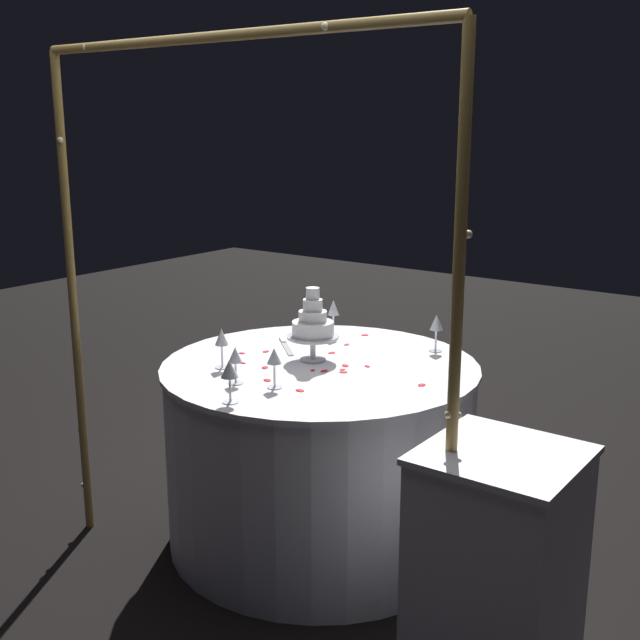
# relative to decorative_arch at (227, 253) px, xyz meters

# --- Properties ---
(ground_plane) EXTENTS (12.00, 12.00, 0.00)m
(ground_plane) POSITION_rel_decorative_arch_xyz_m (-0.00, -0.55, -1.33)
(ground_plane) COLOR black
(decorative_arch) EXTENTS (1.84, 0.06, 2.07)m
(decorative_arch) POSITION_rel_decorative_arch_xyz_m (0.00, 0.00, 0.00)
(decorative_arch) COLOR olive
(decorative_arch) RESTS_ON ground
(main_table) EXTENTS (1.33, 1.33, 0.79)m
(main_table) POSITION_rel_decorative_arch_xyz_m (-0.00, -0.55, -0.94)
(main_table) COLOR white
(main_table) RESTS_ON ground
(side_table) EXTENTS (0.46, 0.46, 0.82)m
(side_table) POSITION_rel_decorative_arch_xyz_m (-1.02, -0.08, -0.92)
(side_table) COLOR white
(side_table) RESTS_ON ground
(tiered_cake) EXTENTS (0.22, 0.22, 0.31)m
(tiered_cake) POSITION_rel_decorative_arch_xyz_m (0.06, -0.57, -0.39)
(tiered_cake) COLOR silver
(tiered_cake) RESTS_ON main_table
(wine_glass_0) EXTENTS (0.07, 0.07, 0.16)m
(wine_glass_0) POSITION_rel_decorative_arch_xyz_m (-0.02, 0.02, -0.42)
(wine_glass_0) COLOR silver
(wine_glass_0) RESTS_ON main_table
(wine_glass_1) EXTENTS (0.06, 0.06, 0.16)m
(wine_glass_1) POSITION_rel_decorative_arch_xyz_m (-0.04, -0.20, -0.42)
(wine_glass_1) COLOR silver
(wine_glass_1) RESTS_ON main_table
(wine_glass_2) EXTENTS (0.06, 0.06, 0.17)m
(wine_glass_2) POSITION_rel_decorative_arch_xyz_m (-0.29, -1.01, -0.42)
(wine_glass_2) COLOR silver
(wine_glass_2) RESTS_ON main_table
(wine_glass_3) EXTENTS (0.06, 0.06, 0.15)m
(wine_glass_3) POSITION_rel_decorative_arch_xyz_m (0.11, -0.15, -0.43)
(wine_glass_3) COLOR silver
(wine_glass_3) RESTS_ON main_table
(wine_glass_4) EXTENTS (0.06, 0.06, 0.18)m
(wine_glass_4) POSITION_rel_decorative_arch_xyz_m (0.21, -0.93, -0.41)
(wine_glass_4) COLOR silver
(wine_glass_4) RESTS_ON main_table
(wine_glass_5) EXTENTS (0.06, 0.06, 0.17)m
(wine_glass_5) POSITION_rel_decorative_arch_xyz_m (0.29, -0.27, -0.42)
(wine_glass_5) COLOR silver
(wine_glass_5) RESTS_ON main_table
(cake_knife) EXTENTS (0.23, 0.21, 0.01)m
(cake_knife) POSITION_rel_decorative_arch_xyz_m (0.29, -0.68, -0.54)
(cake_knife) COLOR silver
(cake_knife) RESTS_ON main_table
(rose_petal_0) EXTENTS (0.04, 0.03, 0.00)m
(rose_petal_0) POSITION_rel_decorative_arch_xyz_m (-0.18, -0.63, -0.54)
(rose_petal_0) COLOR red
(rose_petal_0) RESTS_ON main_table
(rose_petal_1) EXTENTS (0.03, 0.04, 0.00)m
(rose_petal_1) POSITION_rel_decorative_arch_xyz_m (0.20, -0.78, -0.54)
(rose_petal_1) COLOR red
(rose_petal_1) RESTS_ON main_table
(rose_petal_2) EXTENTS (0.04, 0.04, 0.00)m
(rose_petal_2) POSITION_rel_decorative_arch_xyz_m (0.15, -0.37, -0.54)
(rose_petal_2) COLOR red
(rose_petal_2) RESTS_ON main_table
(rose_petal_3) EXTENTS (0.04, 0.05, 0.00)m
(rose_petal_3) POSITION_rel_decorative_arch_xyz_m (0.10, -1.05, -0.54)
(rose_petal_3) COLOR red
(rose_petal_3) RESTS_ON main_table
(rose_petal_4) EXTENTS (0.03, 0.04, 0.00)m
(rose_petal_4) POSITION_rel_decorative_arch_xyz_m (-0.48, -0.56, -0.54)
(rose_petal_4) COLOR red
(rose_petal_4) RESTS_ON main_table
(rose_petal_5) EXTENTS (0.05, 0.04, 0.00)m
(rose_petal_5) POSITION_rel_decorative_arch_xyz_m (0.04, -0.25, -0.54)
(rose_petal_5) COLOR red
(rose_petal_5) RESTS_ON main_table
(rose_petal_6) EXTENTS (0.03, 0.04, 0.00)m
(rose_petal_6) POSITION_rel_decorative_arch_xyz_m (0.08, -0.86, -0.54)
(rose_petal_6) COLOR red
(rose_petal_6) RESTS_ON main_table
(rose_petal_7) EXTENTS (0.04, 0.04, 0.00)m
(rose_petal_7) POSITION_rel_decorative_arch_xyz_m (-0.14, -0.51, -0.54)
(rose_petal_7) COLOR red
(rose_petal_7) RESTS_ON main_table
(rose_petal_8) EXTENTS (0.04, 0.03, 0.00)m
(rose_petal_8) POSITION_rel_decorative_arch_xyz_m (-0.14, -0.23, -0.54)
(rose_petal_8) COLOR red
(rose_petal_8) RESTS_ON main_table
(rose_petal_9) EXTENTS (0.03, 0.03, 0.00)m
(rose_petal_9) POSITION_rel_decorative_arch_xyz_m (0.37, -0.47, -0.54)
(rose_petal_9) COLOR red
(rose_petal_9) RESTS_ON main_table
(rose_petal_10) EXTENTS (0.03, 0.04, 0.00)m
(rose_petal_10) POSITION_rel_decorative_arch_xyz_m (0.30, -0.55, -0.54)
(rose_petal_10) COLOR red
(rose_petal_10) RESTS_ON main_table
(rose_petal_11) EXTENTS (0.03, 0.02, 0.00)m
(rose_petal_11) POSITION_rel_decorative_arch_xyz_m (0.27, -0.36, -0.54)
(rose_petal_11) COLOR red
(rose_petal_11) RESTS_ON main_table
(rose_petal_12) EXTENTS (0.03, 0.03, 0.00)m
(rose_petal_12) POSITION_rel_decorative_arch_xyz_m (-0.12, -0.54, -0.54)
(rose_petal_12) COLOR red
(rose_petal_12) RESTS_ON main_table
(rose_petal_13) EXTENTS (0.03, 0.04, 0.00)m
(rose_petal_13) POSITION_rel_decorative_arch_xyz_m (0.06, -0.71, -0.54)
(rose_petal_13) COLOR red
(rose_petal_13) RESTS_ON main_table
(rose_petal_14) EXTENTS (0.03, 0.04, 0.00)m
(rose_petal_14) POSITION_rel_decorative_arch_xyz_m (-0.07, -0.48, -0.54)
(rose_petal_14) COLOR red
(rose_petal_14) RESTS_ON main_table
(rose_petal_15) EXTENTS (0.05, 0.04, 0.00)m
(rose_petal_15) POSITION_rel_decorative_arch_xyz_m (-0.10, -0.59, -0.54)
(rose_petal_15) COLOR red
(rose_petal_15) RESTS_ON main_table
(rose_petal_16) EXTENTS (0.02, 0.03, 0.00)m
(rose_petal_16) POSITION_rel_decorative_arch_xyz_m (-0.03, -0.45, -0.54)
(rose_petal_16) COLOR red
(rose_petal_16) RESTS_ON main_table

